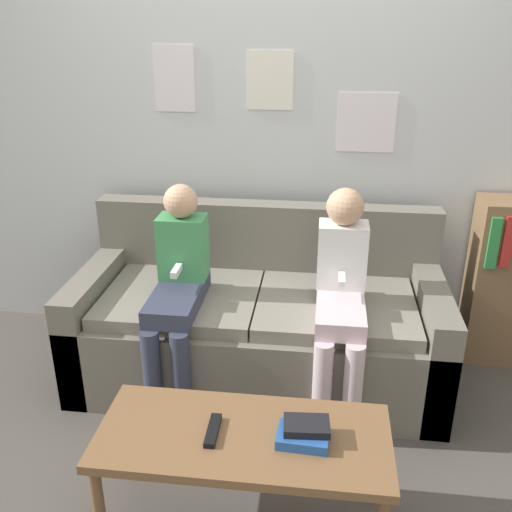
{
  "coord_description": "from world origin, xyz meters",
  "views": [
    {
      "loc": [
        0.32,
        -2.15,
        1.86
      ],
      "look_at": [
        0.0,
        0.41,
        0.77
      ],
      "focal_mm": 40.0,
      "sensor_mm": 36.0,
      "label": 1
    }
  ],
  "objects_px": {
    "bookshelf": "(511,282)",
    "coffee_table": "(243,445)",
    "person_left": "(178,285)",
    "person_right": "(341,292)",
    "couch": "(259,325)",
    "tv_remote": "(213,430)"
  },
  "relations": [
    {
      "from": "couch",
      "to": "person_right",
      "type": "bearing_deg",
      "value": -26.14
    },
    {
      "from": "person_left",
      "to": "person_right",
      "type": "xyz_separation_m",
      "value": [
        0.8,
        0.0,
        0.01
      ]
    },
    {
      "from": "couch",
      "to": "bookshelf",
      "type": "height_order",
      "value": "bookshelf"
    },
    {
      "from": "person_left",
      "to": "tv_remote",
      "type": "distance_m",
      "value": 0.93
    },
    {
      "from": "coffee_table",
      "to": "person_right",
      "type": "xyz_separation_m",
      "value": [
        0.35,
        0.84,
        0.23
      ]
    },
    {
      "from": "couch",
      "to": "tv_remote",
      "type": "bearing_deg",
      "value": -92.38
    },
    {
      "from": "person_left",
      "to": "coffee_table",
      "type": "bearing_deg",
      "value": -61.84
    },
    {
      "from": "bookshelf",
      "to": "coffee_table",
      "type": "bearing_deg",
      "value": -133.45
    },
    {
      "from": "coffee_table",
      "to": "bookshelf",
      "type": "relative_size",
      "value": 1.12
    },
    {
      "from": "person_right",
      "to": "tv_remote",
      "type": "xyz_separation_m",
      "value": [
        -0.46,
        -0.85,
        -0.17
      ]
    },
    {
      "from": "couch",
      "to": "coffee_table",
      "type": "xyz_separation_m",
      "value": [
        0.07,
        -1.05,
        0.1
      ]
    },
    {
      "from": "bookshelf",
      "to": "couch",
      "type": "bearing_deg",
      "value": -166.26
    },
    {
      "from": "person_left",
      "to": "bookshelf",
      "type": "height_order",
      "value": "person_left"
    },
    {
      "from": "coffee_table",
      "to": "bookshelf",
      "type": "height_order",
      "value": "bookshelf"
    },
    {
      "from": "person_right",
      "to": "coffee_table",
      "type": "bearing_deg",
      "value": -112.79
    },
    {
      "from": "couch",
      "to": "person_left",
      "type": "height_order",
      "value": "person_left"
    },
    {
      "from": "tv_remote",
      "to": "bookshelf",
      "type": "relative_size",
      "value": 0.18
    },
    {
      "from": "couch",
      "to": "bookshelf",
      "type": "relative_size",
      "value": 2.01
    },
    {
      "from": "person_right",
      "to": "bookshelf",
      "type": "height_order",
      "value": "person_right"
    },
    {
      "from": "coffee_table",
      "to": "person_right",
      "type": "relative_size",
      "value": 0.97
    },
    {
      "from": "person_left",
      "to": "person_right",
      "type": "height_order",
      "value": "person_right"
    },
    {
      "from": "person_right",
      "to": "tv_remote",
      "type": "relative_size",
      "value": 6.5
    }
  ]
}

